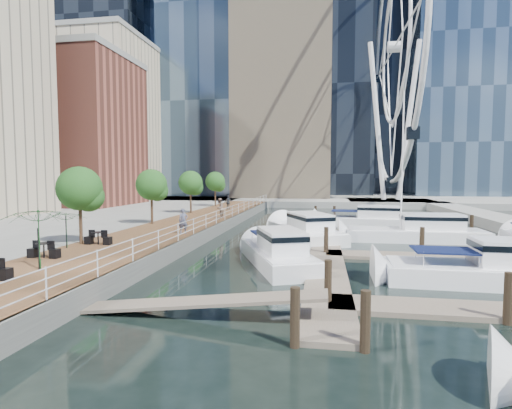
% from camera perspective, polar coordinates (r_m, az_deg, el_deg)
% --- Properties ---
extents(ground, '(520.00, 520.00, 0.00)m').
position_cam_1_polar(ground, '(18.38, 0.53, -11.81)').
color(ground, black).
rests_on(ground, ground).
extents(boardwalk, '(6.00, 60.00, 1.00)m').
position_cam_1_polar(boardwalk, '(34.82, -10.31, -3.44)').
color(boardwalk, brown).
rests_on(boardwalk, ground).
extents(seawall, '(0.25, 60.00, 1.00)m').
position_cam_1_polar(seawall, '(33.92, -5.53, -3.59)').
color(seawall, '#595954').
rests_on(seawall, ground).
extents(land_far, '(200.00, 114.00, 1.00)m').
position_cam_1_polar(land_far, '(119.57, 8.22, 1.91)').
color(land_far, gray).
rests_on(land_far, ground).
extents(pier, '(14.00, 12.00, 1.00)m').
position_cam_1_polar(pier, '(70.51, 18.69, 0.21)').
color(pier, gray).
rests_on(pier, ground).
extents(railing, '(0.10, 60.00, 1.05)m').
position_cam_1_polar(railing, '(33.83, -5.70, -1.87)').
color(railing, white).
rests_on(railing, boardwalk).
extents(floating_docks, '(16.00, 34.00, 2.60)m').
position_cam_1_polar(floating_docks, '(28.29, 20.09, -5.39)').
color(floating_docks, '#6D6051').
rests_on(floating_docks, ground).
extents(midrise_condos, '(19.00, 67.00, 28.00)m').
position_cam_1_polar(midrise_condos, '(57.88, -30.20, 11.89)').
color(midrise_condos, '#BCAD8E').
rests_on(midrise_condos, ground).
extents(ferris_wheel, '(5.80, 45.60, 47.80)m').
position_cam_1_polar(ferris_wheel, '(73.39, 19.18, 20.43)').
color(ferris_wheel, white).
rests_on(ferris_wheel, ground).
extents(street_trees, '(2.60, 42.60, 4.60)m').
position_cam_1_polar(street_trees, '(34.51, -14.71, 2.73)').
color(street_trees, '#3F2B1C').
rests_on(street_trees, ground).
extents(cafe_tables, '(2.50, 13.70, 0.74)m').
position_cam_1_polar(cafe_tables, '(20.63, -30.56, -6.72)').
color(cafe_tables, black).
rests_on(cafe_tables, ground).
extents(yacht_foreground, '(10.71, 3.10, 2.15)m').
position_cam_1_polar(yacht_foreground, '(21.81, 30.84, -9.85)').
color(yacht_foreground, white).
rests_on(yacht_foreground, ground).
extents(pedestrian_near, '(0.77, 0.69, 1.77)m').
position_cam_1_polar(pedestrian_near, '(28.39, -10.35, -2.33)').
color(pedestrian_near, '#4F536A').
rests_on(pedestrian_near, boardwalk).
extents(pedestrian_mid, '(0.89, 1.05, 1.92)m').
position_cam_1_polar(pedestrian_mid, '(38.32, -5.21, -0.51)').
color(pedestrian_mid, '#806759').
rests_on(pedestrian_mid, boardwalk).
extents(pedestrian_far, '(1.04, 0.58, 1.68)m').
position_cam_1_polar(pedestrian_far, '(48.00, -3.97, 0.29)').
color(pedestrian_far, '#31363D').
rests_on(pedestrian_far, boardwalk).
extents(moored_yachts, '(22.03, 36.27, 11.50)m').
position_cam_1_polar(moored_yachts, '(31.39, 20.28, -5.38)').
color(moored_yachts, white).
rests_on(moored_yachts, ground).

